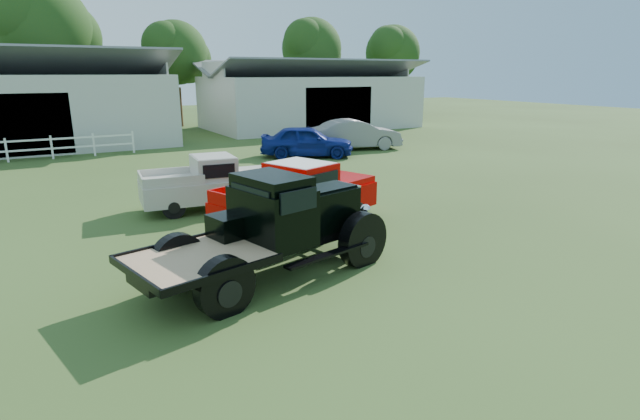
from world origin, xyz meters
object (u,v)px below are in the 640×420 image
white_pickup (212,183)px  misc_car_grey (356,134)px  vintage_flatbed (269,227)px  red_pickup (299,195)px  misc_car_blue (307,141)px

white_pickup → misc_car_grey: size_ratio=0.89×
vintage_flatbed → white_pickup: size_ratio=1.23×
red_pickup → white_pickup: size_ratio=1.13×
vintage_flatbed → red_pickup: bearing=39.2°
vintage_flatbed → misc_car_blue: size_ratio=1.17×
white_pickup → misc_car_blue: 10.72m
white_pickup → misc_car_blue: bearing=50.2°
vintage_flatbed → white_pickup: (0.72, 6.19, -0.28)m
red_pickup → white_pickup: red_pickup is taller
misc_car_blue → misc_car_grey: size_ratio=0.93×
vintage_flatbed → misc_car_grey: size_ratio=1.09×
misc_car_grey → white_pickup: bearing=143.5°
red_pickup → misc_car_blue: red_pickup is taller
misc_car_grey → misc_car_blue: bearing=121.4°
white_pickup → misc_car_blue: (7.60, 7.57, -0.02)m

